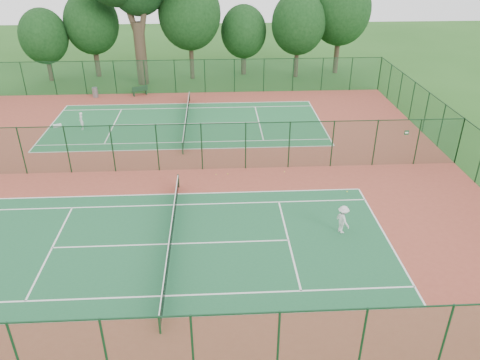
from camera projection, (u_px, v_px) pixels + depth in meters
name	position (u px, v px, depth m)	size (l,w,h in m)	color
ground	(181.00, 170.00, 33.36)	(120.00, 120.00, 0.00)	#24561B
red_pad	(181.00, 170.00, 33.36)	(40.00, 36.00, 0.01)	brown
court_near	(172.00, 244.00, 25.43)	(23.77, 10.97, 0.01)	#1D5C36
court_far	(187.00, 124.00, 41.28)	(23.77, 10.97, 0.01)	#216839
fence_north	(190.00, 76.00, 48.38)	(40.00, 0.09, 3.50)	#194C2A
fence_south	(150.00, 353.00, 16.68)	(40.00, 0.09, 3.50)	#194B27
fence_east	(460.00, 141.00, 33.49)	(0.09, 36.00, 3.50)	#184926
fence_divider	(180.00, 147.00, 32.53)	(40.00, 0.09, 3.50)	#164325
tennis_net_near	(171.00, 236.00, 25.18)	(0.10, 12.90, 0.97)	#123218
tennis_net_far	(187.00, 118.00, 41.03)	(0.10, 12.90, 0.97)	#153B21
player_near	(343.00, 219.00, 26.04)	(1.08, 0.62, 1.68)	silver
player_far	(81.00, 121.00, 39.77)	(0.55, 0.36, 1.51)	silver
trash_bin	(95.00, 92.00, 47.67)	(0.56, 0.56, 1.01)	slate
bench	(140.00, 91.00, 48.14)	(1.68, 1.10, 1.00)	black
kit_bag	(57.00, 126.00, 40.51)	(0.69, 0.26, 0.26)	silver
stray_ball_a	(284.00, 172.00, 32.99)	(0.06, 0.06, 0.06)	yellow
stray_ball_b	(228.00, 174.00, 32.69)	(0.08, 0.08, 0.08)	yellow
stray_ball_c	(216.00, 174.00, 32.62)	(0.07, 0.07, 0.07)	yellow
evergreen_row	(197.00, 76.00, 54.74)	(39.00, 5.00, 12.00)	black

